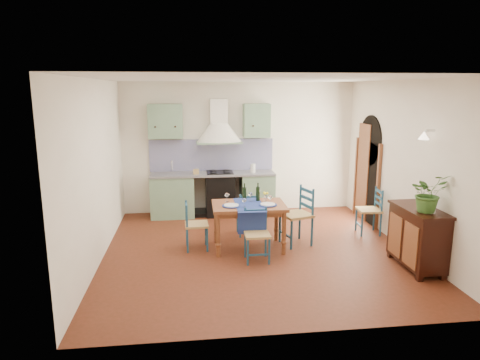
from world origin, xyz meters
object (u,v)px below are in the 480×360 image
object	(u,v)px
dining_table	(249,209)
sideboard	(417,236)
chair_near	(257,234)
potted_plant	(428,193)

from	to	relation	value
dining_table	sideboard	xyz separation A→B (m)	(2.37, -1.11, -0.17)
dining_table	chair_near	size ratio (longest dim) A/B	1.48
dining_table	chair_near	bearing A→B (deg)	-84.90
sideboard	potted_plant	xyz separation A→B (m)	(-0.01, -0.20, 0.70)
dining_table	sideboard	world-z (taller)	dining_table
dining_table	potted_plant	world-z (taller)	potted_plant
potted_plant	sideboard	bearing A→B (deg)	87.22
dining_table	sideboard	size ratio (longest dim) A/B	1.17
potted_plant	dining_table	bearing A→B (deg)	151.11
dining_table	chair_near	distance (m)	0.59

